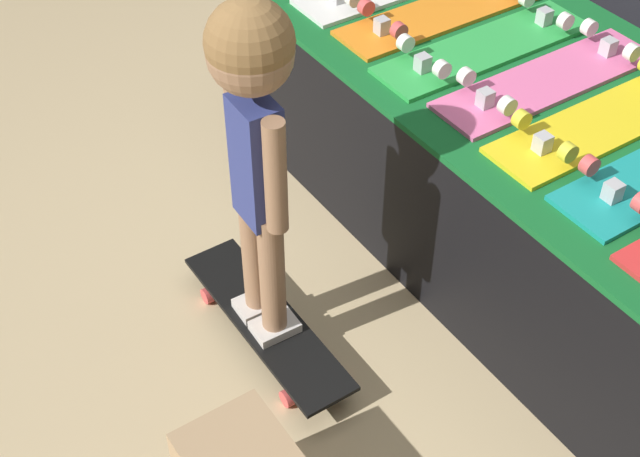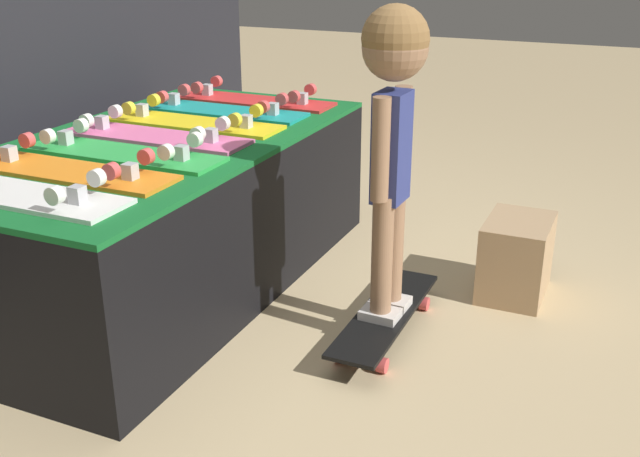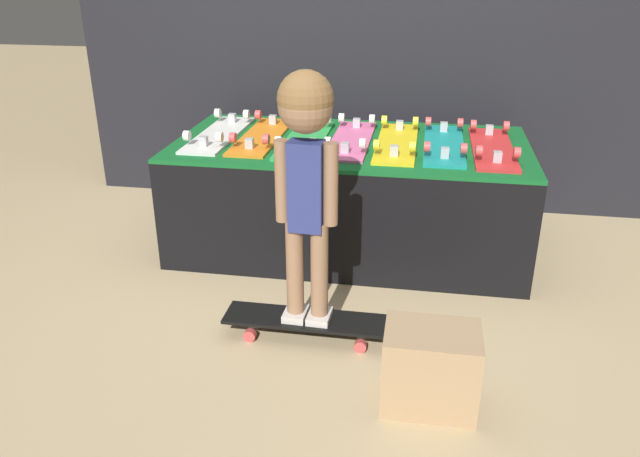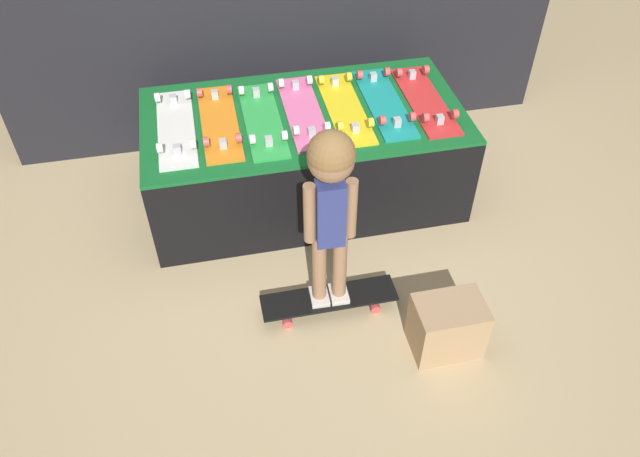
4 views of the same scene
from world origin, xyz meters
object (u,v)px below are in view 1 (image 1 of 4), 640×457
at_px(skateboard_orange_on_rack, 442,11).
at_px(skateboard_green_on_rack, 485,46).
at_px(skateboard_pink_on_rack, 548,78).
at_px(skateboard_on_floor, 267,323).
at_px(skateboard_yellow_on_rack, 606,120).
at_px(child, 254,118).

xyz_separation_m(skateboard_orange_on_rack, skateboard_green_on_rack, (0.24, -0.03, 0.00)).
bearing_deg(skateboard_pink_on_rack, skateboard_on_floor, -93.38).
bearing_deg(skateboard_yellow_on_rack, child, -107.45).
bearing_deg(child, skateboard_yellow_on_rack, 74.54).
xyz_separation_m(skateboard_pink_on_rack, child, (-0.06, -0.97, 0.21)).
xyz_separation_m(skateboard_pink_on_rack, skateboard_yellow_on_rack, (0.24, -0.01, 0.00)).
xyz_separation_m(skateboard_green_on_rack, skateboard_on_floor, (0.19, -0.94, -0.55)).
bearing_deg(child, skateboard_on_floor, 77.95).
distance_m(skateboard_green_on_rack, child, 0.98).
xyz_separation_m(skateboard_green_on_rack, child, (0.19, -0.94, 0.21)).
distance_m(skateboard_green_on_rack, skateboard_yellow_on_rack, 0.49).
bearing_deg(child, skateboard_pink_on_rack, 88.60).
distance_m(skateboard_orange_on_rack, skateboard_yellow_on_rack, 0.73).
distance_m(skateboard_orange_on_rack, skateboard_pink_on_rack, 0.49).
xyz_separation_m(skateboard_pink_on_rack, skateboard_on_floor, (-0.06, -0.97, -0.55)).
relative_size(skateboard_pink_on_rack, child, 0.72).
bearing_deg(skateboard_pink_on_rack, skateboard_yellow_on_rack, -2.75).
distance_m(skateboard_green_on_rack, skateboard_on_floor, 1.10).
relative_size(skateboard_green_on_rack, skateboard_pink_on_rack, 1.00).
relative_size(skateboard_green_on_rack, skateboard_on_floor, 1.05).
relative_size(skateboard_yellow_on_rack, skateboard_on_floor, 1.05).
bearing_deg(skateboard_yellow_on_rack, skateboard_orange_on_rack, 179.53).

